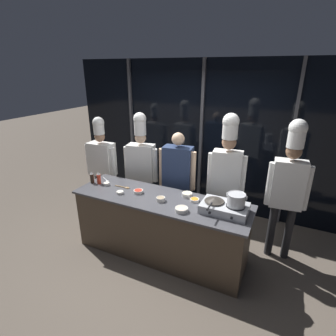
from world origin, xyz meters
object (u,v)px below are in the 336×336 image
squeeze_bottle_chili (99,178)px  person_guest (178,175)px  frying_pan (214,200)px  prep_bowl_chili_flakes (138,191)px  serving_spoon_solid (125,187)px  prep_bowl_chicken (182,209)px  prep_bowl_mushrooms (161,199)px  prep_bowl_onion (107,184)px  chef_pastry (289,182)px  stock_pot (236,200)px  squeeze_bottle_soy (92,178)px  prep_bowl_garlic (120,192)px  serving_spoon_slotted (107,180)px  portable_stove (224,208)px  prep_bowl_noodles (187,194)px  chef_line (227,171)px  chef_head (102,161)px  chef_sous (141,162)px  prep_bowl_carrots (195,200)px

squeeze_bottle_chili → person_guest: bearing=30.1°
frying_pan → prep_bowl_chili_flakes: (-1.09, -0.01, -0.11)m
serving_spoon_solid → prep_bowl_chili_flakes: bearing=-12.5°
prep_bowl_chicken → prep_bowl_mushrooms: (-0.35, 0.13, 0.00)m
prep_bowl_onion → chef_pastry: 2.54m
prep_bowl_mushrooms → person_guest: bearing=95.1°
stock_pot → prep_bowl_mushrooms: size_ratio=2.02×
squeeze_bottle_soy → serving_spoon_solid: squeeze_bottle_soy is taller
prep_bowl_chicken → prep_bowl_garlic: bearing=175.7°
prep_bowl_mushrooms → serving_spoon_slotted: size_ratio=0.61×
prep_bowl_garlic → squeeze_bottle_soy: bearing=168.4°
squeeze_bottle_chili → serving_spoon_solid: (0.44, 0.05, -0.08)m
portable_stove → stock_pot: size_ratio=2.33×
prep_bowl_noodles → portable_stove: bearing=-18.4°
prep_bowl_chicken → serving_spoon_solid: (-1.01, 0.26, -0.02)m
frying_pan → chef_line: bearing=91.6°
serving_spoon_slotted → person_guest: (1.00, 0.47, 0.10)m
chef_head → portable_stove: bearing=163.9°
serving_spoon_slotted → squeeze_bottle_chili: bearing=-103.8°
portable_stove → prep_bowl_chicken: (-0.47, -0.21, -0.03)m
prep_bowl_mushrooms → prep_bowl_noodles: 0.38m
serving_spoon_slotted → chef_pastry: 2.61m
frying_pan → prep_bowl_mushrooms: size_ratio=3.56×
serving_spoon_solid → chef_sous: chef_sous is taller
prep_bowl_mushrooms → chef_pastry: (1.48, 0.74, 0.24)m
portable_stove → frying_pan: bearing=-178.0°
prep_bowl_onion → chef_pastry: size_ratio=0.05×
prep_bowl_carrots → prep_bowl_onion: size_ratio=1.34×
frying_pan → prep_bowl_carrots: bearing=159.4°
serving_spoon_slotted → frying_pan: bearing=-4.5°
squeeze_bottle_chili → person_guest: size_ratio=0.11×
squeeze_bottle_soy → prep_bowl_mushrooms: squeeze_bottle_soy is taller
stock_pot → serving_spoon_slotted: bearing=176.2°
stock_pot → chef_sous: chef_sous is taller
squeeze_bottle_chili → prep_bowl_noodles: squeeze_bottle_chili is taller
squeeze_bottle_chili → chef_pastry: (2.58, 0.65, 0.18)m
serving_spoon_solid → chef_head: chef_head is taller
serving_spoon_slotted → prep_bowl_onion: bearing=-51.4°
prep_bowl_mushrooms → prep_bowl_chili_flakes: bearing=169.1°
portable_stove → prep_bowl_garlic: bearing=-174.4°
frying_pan → squeeze_bottle_soy: (-1.90, -0.02, -0.05)m
squeeze_bottle_soy → prep_bowl_chili_flakes: bearing=0.6°
serving_spoon_solid → prep_bowl_garlic: bearing=-77.2°
serving_spoon_slotted → chef_pastry: chef_pastry is taller
squeeze_bottle_chili → person_guest: (1.03, 0.60, 0.02)m
squeeze_bottle_soy → prep_bowl_onion: bearing=5.6°
squeeze_bottle_chili → prep_bowl_chicken: bearing=-8.5°
portable_stove → serving_spoon_slotted: size_ratio=2.85×
squeeze_bottle_soy → prep_bowl_chili_flakes: size_ratio=1.34×
prep_bowl_carrots → squeeze_bottle_soy: bearing=-175.5°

